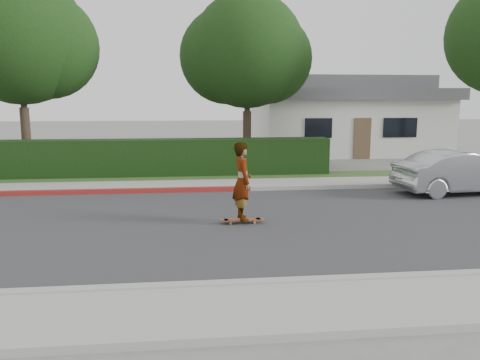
# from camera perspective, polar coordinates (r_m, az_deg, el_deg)

# --- Properties ---
(ground) EXTENTS (120.00, 120.00, 0.00)m
(ground) POSITION_cam_1_polar(r_m,az_deg,el_deg) (11.53, -1.06, -5.29)
(ground) COLOR slate
(ground) RESTS_ON ground
(road) EXTENTS (60.00, 8.00, 0.01)m
(road) POSITION_cam_1_polar(r_m,az_deg,el_deg) (11.53, -1.06, -5.27)
(road) COLOR #2D2D30
(road) RESTS_ON ground
(curb_near) EXTENTS (60.00, 0.20, 0.15)m
(curb_near) POSITION_cam_1_polar(r_m,az_deg,el_deg) (7.64, 1.78, -12.66)
(curb_near) COLOR #9E9E99
(curb_near) RESTS_ON ground
(sidewalk_near) EXTENTS (60.00, 1.60, 0.12)m
(sidewalk_near) POSITION_cam_1_polar(r_m,az_deg,el_deg) (6.83, 2.87, -15.62)
(sidewalk_near) COLOR gray
(sidewalk_near) RESTS_ON ground
(curb_far) EXTENTS (60.00, 0.20, 0.15)m
(curb_far) POSITION_cam_1_polar(r_m,az_deg,el_deg) (15.50, -2.43, -1.12)
(curb_far) COLOR #9E9E99
(curb_far) RESTS_ON ground
(curb_red_section) EXTENTS (12.00, 0.21, 0.15)m
(curb_red_section) POSITION_cam_1_polar(r_m,az_deg,el_deg) (15.98, -20.62, -1.41)
(curb_red_section) COLOR maroon
(curb_red_section) RESTS_ON ground
(sidewalk_far) EXTENTS (60.00, 1.60, 0.12)m
(sidewalk_far) POSITION_cam_1_polar(r_m,az_deg,el_deg) (16.39, -2.64, -0.59)
(sidewalk_far) COLOR gray
(sidewalk_far) RESTS_ON ground
(planting_strip) EXTENTS (60.00, 1.60, 0.10)m
(planting_strip) POSITION_cam_1_polar(r_m,az_deg,el_deg) (17.97, -2.96, 0.28)
(planting_strip) COLOR #2D4C1E
(planting_strip) RESTS_ON ground
(hedge) EXTENTS (15.00, 1.00, 1.50)m
(hedge) POSITION_cam_1_polar(r_m,az_deg,el_deg) (18.54, -12.39, 2.55)
(hedge) COLOR black
(hedge) RESTS_ON ground
(tree_left) EXTENTS (5.99, 5.21, 8.00)m
(tree_left) POSITION_cam_1_polar(r_m,az_deg,el_deg) (20.96, -25.22, 15.05)
(tree_left) COLOR #33261C
(tree_left) RESTS_ON ground
(tree_center) EXTENTS (5.66, 4.84, 7.44)m
(tree_center) POSITION_cam_1_polar(r_m,az_deg,el_deg) (20.53, 0.78, 15.06)
(tree_center) COLOR #33261C
(tree_center) RESTS_ON ground
(house) EXTENTS (10.60, 8.60, 4.30)m
(house) POSITION_cam_1_polar(r_m,az_deg,el_deg) (28.56, 12.26, 7.69)
(house) COLOR beige
(house) RESTS_ON ground
(skateboard) EXTENTS (1.10, 0.24, 0.10)m
(skateboard) POSITION_cam_1_polar(r_m,az_deg,el_deg) (11.47, 0.27, -4.87)
(skateboard) COLOR #B56E31
(skateboard) RESTS_ON ground
(skateboarder) EXTENTS (0.54, 0.74, 1.89)m
(skateboarder) POSITION_cam_1_polar(r_m,az_deg,el_deg) (11.27, 0.28, -0.14)
(skateboarder) COLOR white
(skateboarder) RESTS_ON skateboard
(car_silver) EXTENTS (4.34, 1.83, 1.39)m
(car_silver) POSITION_cam_1_polar(r_m,az_deg,el_deg) (16.61, 25.36, 0.84)
(car_silver) COLOR #A4A7AB
(car_silver) RESTS_ON ground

